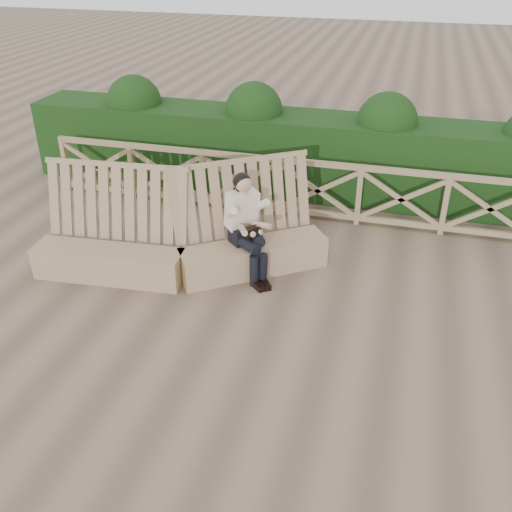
# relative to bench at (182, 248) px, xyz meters

# --- Properties ---
(ground) EXTENTS (60.00, 60.00, 0.00)m
(ground) POSITION_rel_bench_xyz_m (1.64, -1.17, -0.41)
(ground) COLOR brown
(ground) RESTS_ON ground
(bench) EXTENTS (4.21, 2.13, 1.61)m
(bench) POSITION_rel_bench_xyz_m (0.00, 0.00, 0.00)
(bench) COLOR #927C53
(bench) RESTS_ON ground
(woman) EXTENTS (0.88, 0.92, 1.56)m
(woman) POSITION_rel_bench_xyz_m (0.93, 0.26, 0.42)
(woman) COLOR black
(woman) RESTS_ON ground
(guardrail) EXTENTS (10.10, 0.09, 1.10)m
(guardrail) POSITION_rel_bench_xyz_m (1.64, 2.33, 0.15)
(guardrail) COLOR #957F57
(guardrail) RESTS_ON ground
(hedge) EXTENTS (12.00, 1.20, 1.50)m
(hedge) POSITION_rel_bench_xyz_m (1.64, 3.53, 0.34)
(hedge) COLOR black
(hedge) RESTS_ON ground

